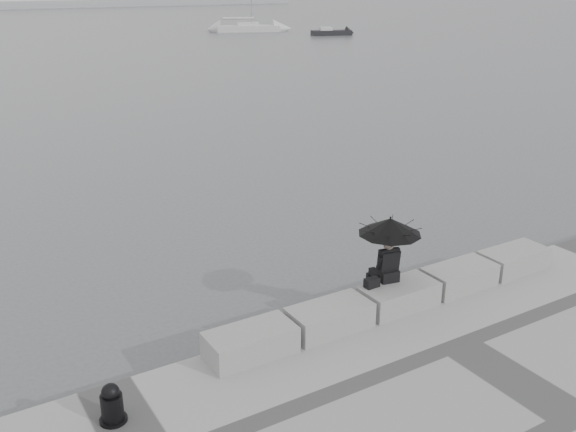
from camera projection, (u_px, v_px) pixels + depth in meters
ground at (383, 319)px, 13.61m from camera, size 360.00×360.00×0.00m
stone_block_far_left at (251, 343)px, 11.33m from camera, size 1.60×0.80×0.50m
stone_block_left at (330, 318)px, 12.16m from camera, size 1.60×0.80×0.50m
stone_block_centre at (399, 296)px, 12.98m from camera, size 1.60×0.80×0.50m
stone_block_right at (459, 277)px, 13.81m from camera, size 1.60×0.80×0.50m
stone_block_far_right at (513, 260)px, 14.64m from camera, size 1.60×0.80×0.50m
seated_person at (390, 234)px, 12.74m from camera, size 1.28×1.28×1.39m
bag at (372, 283)px, 12.77m from camera, size 0.30×0.17×0.19m
mooring_bollard at (112, 406)px, 9.61m from camera, size 0.42×0.42×0.66m
sailboat_right at (248, 28)px, 84.93m from camera, size 8.52×5.29×12.90m
small_motorboat at (331, 33)px, 79.94m from camera, size 5.22×3.07×1.10m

